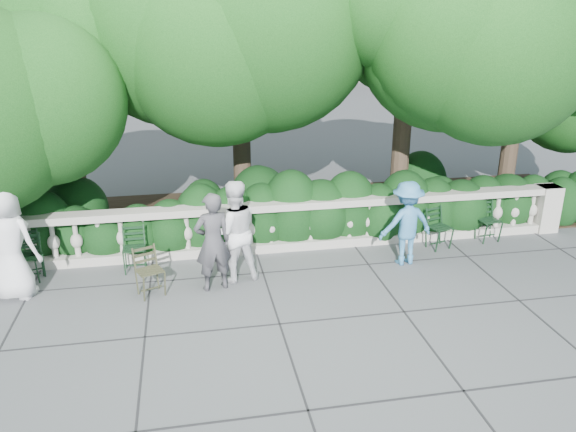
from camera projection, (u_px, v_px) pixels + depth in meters
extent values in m
plane|color=#484A4F|center=(299.00, 291.00, 9.54)|extent=(90.00, 90.00, 0.00)
cube|color=#9E998E|center=(281.00, 245.00, 11.17)|extent=(12.00, 0.32, 0.18)
cube|color=#9E998E|center=(280.00, 205.00, 10.88)|extent=(12.00, 0.36, 0.14)
cube|color=#9E998E|center=(546.00, 208.00, 12.02)|extent=(0.44, 0.44, 1.00)
cylinder|color=#3F3023|center=(75.00, 170.00, 11.51)|extent=(0.40, 0.40, 2.80)
ellipsoid|color=#0E330E|center=(55.00, 57.00, 10.32)|extent=(5.28, 5.28, 3.96)
cylinder|color=#3F3023|center=(242.00, 143.00, 12.56)|extent=(0.40, 0.40, 3.40)
ellipsoid|color=#0E330E|center=(240.00, 13.00, 11.14)|extent=(6.24, 6.24, 4.68)
cylinder|color=#3F3023|center=(401.00, 152.00, 12.58)|extent=(0.40, 0.40, 3.00)
ellipsoid|color=#0E330E|center=(417.00, 40.00, 11.32)|extent=(5.52, 5.52, 4.14)
cylinder|color=#3F3023|center=(509.00, 150.00, 13.63)|extent=(0.40, 0.40, 2.60)
ellipsoid|color=#0E330E|center=(532.00, 62.00, 12.54)|extent=(4.80, 4.80, 3.60)
imported|color=white|center=(8.00, 243.00, 9.04)|extent=(1.10, 0.90, 1.93)
imported|color=#403F44|center=(213.00, 242.00, 9.34)|extent=(0.70, 0.54, 1.72)
imported|color=white|center=(234.00, 231.00, 9.68)|extent=(0.98, 0.82, 1.81)
imported|color=teal|center=(406.00, 223.00, 10.34)|extent=(1.09, 0.71, 1.60)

